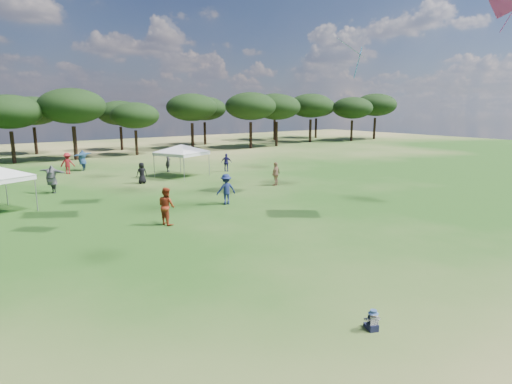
% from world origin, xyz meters
% --- Properties ---
extents(ground, '(140.00, 140.00, 0.00)m').
position_xyz_m(ground, '(0.00, 0.00, 0.00)').
color(ground, '#285319').
rests_on(ground, ground).
extents(tree_line, '(108.78, 17.63, 7.77)m').
position_xyz_m(tree_line, '(2.39, 47.41, 5.42)').
color(tree_line, black).
rests_on(tree_line, ground).
extents(tent_right, '(6.27, 6.27, 2.94)m').
position_xyz_m(tent_right, '(7.33, 27.26, 2.51)').
color(tent_right, gray).
rests_on(tent_right, ground).
extents(toddler, '(0.43, 0.47, 0.57)m').
position_xyz_m(toddler, '(-0.06, 2.03, 0.25)').
color(toddler, '#161831').
rests_on(toddler, ground).
extents(festival_crowd, '(28.99, 22.38, 1.88)m').
position_xyz_m(festival_crowd, '(-1.30, 25.99, 0.89)').
color(festival_crowd, black).
rests_on(festival_crowd, ground).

